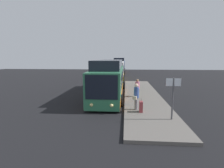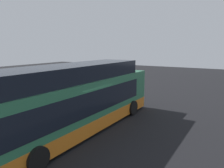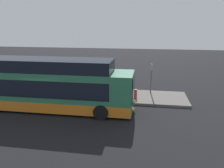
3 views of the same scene
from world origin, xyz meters
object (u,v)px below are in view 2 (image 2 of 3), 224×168
at_px(suitcase, 100,95).
at_px(sign_post, 92,77).
at_px(passenger_boarding, 58,100).
at_px(passenger_waiting, 99,88).
at_px(bus_lead, 76,102).

distance_m(suitcase, sign_post, 2.49).
height_order(passenger_boarding, passenger_waiting, passenger_waiting).
bearing_deg(bus_lead, passenger_waiting, 23.20).
relative_size(bus_lead, passenger_boarding, 7.35).
relative_size(bus_lead, suitcase, 12.64).
xyz_separation_m(passenger_boarding, sign_post, (6.02, 1.66, 0.74)).
height_order(passenger_boarding, sign_post, sign_post).
bearing_deg(passenger_waiting, sign_post, 165.71).
height_order(bus_lead, suitcase, bus_lead).
relative_size(passenger_boarding, sign_post, 0.66).
distance_m(bus_lead, suitcase, 6.73).
xyz_separation_m(passenger_boarding, passenger_waiting, (4.18, -0.34, 0.14)).
distance_m(passenger_waiting, sign_post, 2.79).
height_order(bus_lead, passenger_boarding, bus_lead).
bearing_deg(passenger_waiting, suitcase, 147.14).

